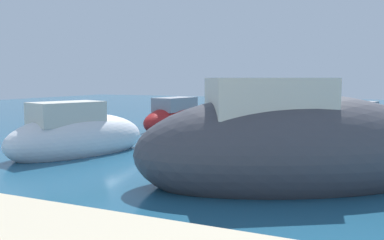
{
  "coord_description": "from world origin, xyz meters",
  "views": [
    {
      "loc": [
        -5.31,
        -6.08,
        2.07
      ],
      "look_at": [
        -12.02,
        8.44,
        0.51
      ],
      "focal_mm": 39.72,
      "sensor_mm": 36.0,
      "label": 1
    }
  ],
  "objects_px": {
    "moored_boat_7": "(357,121)",
    "moored_boat_5": "(77,137)",
    "moored_boat_1": "(289,148)",
    "moored_boat_2": "(179,118)"
  },
  "relations": [
    {
      "from": "moored_boat_7",
      "to": "moored_boat_5",
      "type": "bearing_deg",
      "value": 72.78
    },
    {
      "from": "moored_boat_5",
      "to": "moored_boat_7",
      "type": "relative_size",
      "value": 1.32
    },
    {
      "from": "moored_boat_7",
      "to": "moored_boat_1",
      "type": "bearing_deg",
      "value": 104.21
    },
    {
      "from": "moored_boat_2",
      "to": "moored_boat_7",
      "type": "distance_m",
      "value": 7.37
    },
    {
      "from": "moored_boat_1",
      "to": "moored_boat_7",
      "type": "xyz_separation_m",
      "value": [
        0.61,
        10.45,
        -0.39
      ]
    },
    {
      "from": "moored_boat_1",
      "to": "moored_boat_7",
      "type": "bearing_deg",
      "value": 54.91
    },
    {
      "from": "moored_boat_5",
      "to": "moored_boat_7",
      "type": "height_order",
      "value": "moored_boat_5"
    },
    {
      "from": "moored_boat_1",
      "to": "moored_boat_5",
      "type": "height_order",
      "value": "moored_boat_1"
    },
    {
      "from": "moored_boat_2",
      "to": "moored_boat_5",
      "type": "xyz_separation_m",
      "value": [
        0.09,
        -6.51,
        0.05
      ]
    },
    {
      "from": "moored_boat_5",
      "to": "moored_boat_7",
      "type": "bearing_deg",
      "value": -15.55
    }
  ]
}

